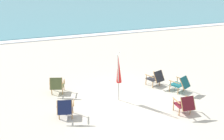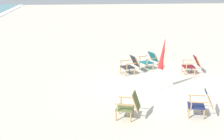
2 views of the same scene
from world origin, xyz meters
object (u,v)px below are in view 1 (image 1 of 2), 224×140
at_px(beach_chair_back_left, 156,78).
at_px(umbrella_furled_red, 119,70).
at_px(beach_chair_far_center, 181,84).
at_px(beach_chair_mid_center, 65,108).
at_px(beach_chair_back_right, 57,85).
at_px(beach_chair_front_right, 185,104).

height_order(beach_chair_back_left, umbrella_furled_red, umbrella_furled_red).
bearing_deg(beach_chair_far_center, umbrella_furled_red, 176.02).
relative_size(beach_chair_mid_center, beach_chair_back_right, 1.04).
xyz_separation_m(beach_chair_front_right, beach_chair_back_left, (0.26, 2.64, 0.00)).
distance_m(beach_chair_mid_center, beach_chair_back_left, 4.70).
distance_m(beach_chair_far_center, umbrella_furled_red, 3.04).
bearing_deg(beach_chair_mid_center, umbrella_furled_red, 14.50).
relative_size(beach_chair_far_center, beach_chair_back_left, 1.07).
bearing_deg(umbrella_furled_red, beach_chair_mid_center, -165.50).
bearing_deg(beach_chair_mid_center, beach_chair_far_center, 4.39).
relative_size(beach_chair_far_center, beach_chair_mid_center, 1.11).
height_order(beach_chair_front_right, beach_chair_back_left, same).
distance_m(beach_chair_back_right, umbrella_furled_red, 2.90).
height_order(beach_chair_far_center, beach_chair_front_right, beach_chair_front_right).
height_order(beach_chair_back_left, beach_chair_back_right, beach_chair_back_right).
bearing_deg(beach_chair_front_right, beach_chair_back_left, 84.46).
distance_m(beach_chair_mid_center, umbrella_furled_red, 2.57).
height_order(beach_chair_front_right, beach_chair_mid_center, beach_chair_mid_center).
bearing_deg(beach_chair_back_right, beach_chair_front_right, -39.30).
relative_size(beach_chair_mid_center, beach_chair_back_left, 0.96).
bearing_deg(beach_chair_far_center, beach_chair_back_right, 161.13).
distance_m(beach_chair_mid_center, beach_chair_back_right, 2.15).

